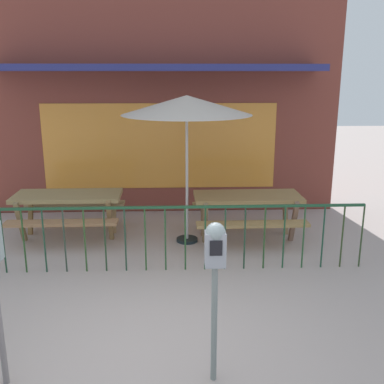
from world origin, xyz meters
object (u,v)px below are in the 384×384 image
Objects in this scene: picnic_table_left at (68,203)px; patio_umbrella at (187,106)px; parking_meter_near at (215,261)px; picnic_table_right at (247,204)px.

patio_umbrella is at bearing -8.31° from picnic_table_left.
picnic_table_left is at bearing 119.45° from parking_meter_near.
parking_meter_near is at bearing -103.70° from picnic_table_right.
picnic_table_left is 2.64m from patio_umbrella.
picnic_table_left and picnic_table_right have the same top height.
patio_umbrella is at bearing -173.85° from picnic_table_right.
patio_umbrella reaches higher than picnic_table_right.
picnic_table_right is (3.06, -0.19, 0.00)m from picnic_table_left.
picnic_table_right is 3.81m from parking_meter_near.
patio_umbrella is 3.71m from parking_meter_near.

